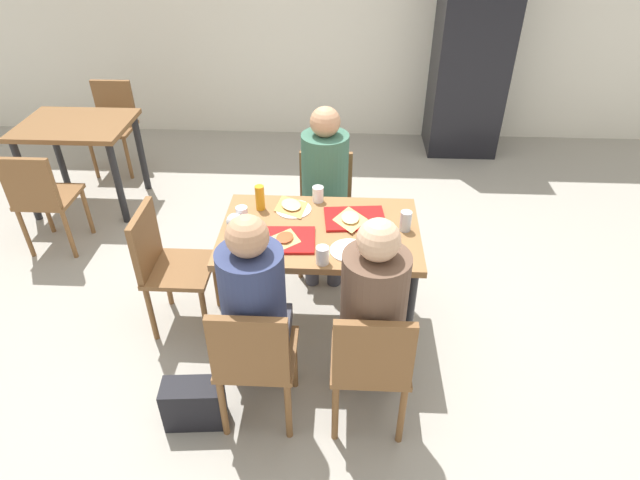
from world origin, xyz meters
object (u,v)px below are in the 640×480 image
object	(u,v)px
tray_red_near	(283,240)
paper_plate_center	(293,209)
chair_near_right	(371,362)
soda_can	(406,221)
main_table	(320,244)
pizza_slice_c	(291,205)
person_far_side	(325,182)
pizza_slice_a	(285,238)
foil_bundle	(235,221)
chair_far_side	(325,202)
pizza_slice_b	(350,218)
plastic_cup_c	(242,215)
paper_plate_near_edge	(350,250)
person_in_brown_jacket	(373,305)
background_table	(78,138)
background_chair_far	(114,120)
chair_left_end	(165,261)
drink_fridge	(470,59)
tray_red_far	(355,219)
condiment_bottle	(260,198)
plastic_cup_a	(318,194)
background_chair_near	(42,196)
chair_near_left	(254,357)
handbag	(194,404)
person_in_red	(255,302)

from	to	relation	value
tray_red_near	paper_plate_center	size ratio (longest dim) A/B	1.64
chair_near_right	soda_can	world-z (taller)	soda_can
main_table	pizza_slice_c	xyz separation A→B (m)	(-0.19, 0.23, 0.13)
person_far_side	pizza_slice_a	xyz separation A→B (m)	(-0.19, -0.76, 0.05)
foil_bundle	main_table	bearing A→B (deg)	2.19
main_table	chair_far_side	bearing A→B (deg)	90.00
pizza_slice_b	plastic_cup_c	world-z (taller)	plastic_cup_c
paper_plate_near_edge	person_in_brown_jacket	bearing A→B (deg)	-74.30
main_table	paper_plate_center	size ratio (longest dim) A/B	5.29
person_in_brown_jacket	pizza_slice_c	size ratio (longest dim) A/B	4.68
background_table	background_chair_far	distance (m)	0.75
chair_left_end	soda_can	xyz separation A→B (m)	(1.46, 0.02, 0.33)
pizza_slice_c	drink_fridge	size ratio (longest dim) A/B	0.14
pizza_slice_b	pizza_slice_a	bearing A→B (deg)	-148.18
tray_red_far	soda_can	xyz separation A→B (m)	(0.29, -0.09, 0.05)
person_far_side	paper_plate_center	distance (m)	0.45
condiment_bottle	drink_fridge	world-z (taller)	drink_fridge
chair_far_side	person_in_brown_jacket	size ratio (longest dim) A/B	0.68
plastic_cup_a	background_table	xyz separation A→B (m)	(-2.09, 1.16, -0.18)
plastic_cup_a	chair_left_end	bearing A→B (deg)	-161.05
pizza_slice_a	background_chair_near	size ratio (longest dim) A/B	0.22
chair_near_right	chair_near_left	bearing A→B (deg)	180.00
soda_can	handbag	size ratio (longest dim) A/B	0.38
tray_red_far	plastic_cup_c	xyz separation A→B (m)	(-0.67, -0.06, 0.04)
chair_near_left	foil_bundle	size ratio (longest dim) A/B	8.53
person_far_side	pizza_slice_b	xyz separation A→B (m)	(0.18, -0.53, 0.05)
main_table	paper_plate_center	bearing A→B (deg)	129.99
tray_red_near	handbag	bearing A→B (deg)	-124.10
main_table	pizza_slice_b	distance (m)	0.24
handbag	person_in_brown_jacket	bearing A→B (deg)	9.53
pizza_slice_b	condiment_bottle	bearing A→B (deg)	167.87
plastic_cup_c	drink_fridge	xyz separation A→B (m)	(1.82, 2.79, 0.13)
plastic_cup_c	drink_fridge	size ratio (longest dim) A/B	0.05
drink_fridge	background_chair_far	world-z (taller)	drink_fridge
tray_red_near	pizza_slice_a	bearing A→B (deg)	-25.00
condiment_bottle	foil_bundle	bearing A→B (deg)	-117.14
tray_red_near	tray_red_far	size ratio (longest dim) A/B	1.00
tray_red_far	background_table	world-z (taller)	tray_red_far
tray_red_near	pizza_slice_c	distance (m)	0.36
foil_bundle	background_table	size ratio (longest dim) A/B	0.11
chair_far_side	plastic_cup_a	bearing A→B (deg)	-93.78
person_in_red	pizza_slice_b	xyz separation A→B (m)	(0.47, 0.71, 0.05)
tray_red_near	pizza_slice_a	xyz separation A→B (m)	(0.01, -0.01, 0.02)
paper_plate_near_edge	handbag	world-z (taller)	paper_plate_near_edge
person_in_brown_jacket	pizza_slice_a	xyz separation A→B (m)	(-0.48, 0.48, 0.05)
main_table	person_far_side	world-z (taller)	person_far_side
chair_left_end	pizza_slice_c	xyz separation A→B (m)	(0.77, 0.23, 0.29)
tray_red_near	soda_can	bearing A→B (deg)	12.23
chair_near_right	chair_far_side	distance (m)	1.55
chair_near_left	soda_can	world-z (taller)	soda_can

